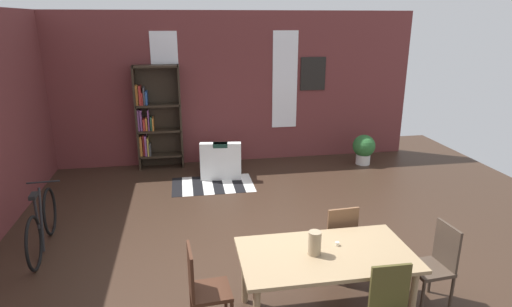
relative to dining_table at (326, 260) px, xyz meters
The scene contains 16 objects.
ground_plane 1.45m from the dining_table, 108.83° to the left, with size 11.00×11.00×0.00m, color #35241A.
back_wall_brick 5.60m from the dining_table, 94.31° to the left, with size 8.26×0.12×3.22m, color brown.
window_pane_0 5.79m from the dining_table, 107.22° to the left, with size 0.55×0.02×2.09m, color white.
window_pane_1 5.61m from the dining_table, 81.05° to the left, with size 0.55×0.02×2.09m, color white.
dining_table is the anchor object (origin of this frame).
vase_on_table 0.24m from the dining_table, behind, with size 0.13×0.13×0.25m, color #998466.
tealight_candle_0 0.23m from the dining_table, 37.04° to the left, with size 0.04×0.04×0.04m, color silver.
dining_chair_head_left 1.27m from the dining_table, behind, with size 0.43×0.43×0.95m.
dining_chair_far_right 0.84m from the dining_table, 60.53° to the left, with size 0.42×0.42×0.95m.
dining_chair_head_right 1.27m from the dining_table, ahead, with size 0.43×0.43×0.95m.
bookshelf_tall 5.62m from the dining_table, 110.32° to the left, with size 0.93×0.32×2.16m.
armchair_white 4.61m from the dining_table, 98.18° to the left, with size 0.89×0.89×0.75m.
bicycle_second 3.92m from the dining_table, 148.78° to the left, with size 0.44×1.68×0.90m.
potted_plant_by_shelf 5.31m from the dining_table, 62.23° to the left, with size 0.48×0.48×0.65m.
striped_rug 4.16m from the dining_table, 102.31° to the left, with size 1.55×0.99×0.01m.
framed_picture 5.76m from the dining_table, 74.70° to the left, with size 0.56×0.03×0.72m, color black.
Camera 1 is at (-0.95, -4.88, 3.04)m, focal length 29.98 mm.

